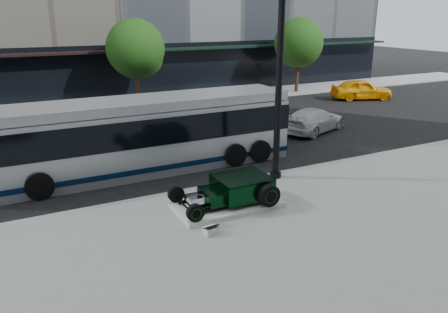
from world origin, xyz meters
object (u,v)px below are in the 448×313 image
lamppost (279,81)px  white_sedan (314,120)px  transit_bus (146,134)px  yellow_taxi (362,89)px  hot_rod (236,188)px

lamppost → white_sedan: bearing=41.2°
lamppost → transit_bus: (-3.98, 3.43, -2.29)m
yellow_taxi → transit_bus: bearing=133.3°
hot_rod → yellow_taxi: yellow_taxi is taller
white_sedan → transit_bus: bearing=78.8°
lamppost → transit_bus: size_ratio=0.65×
white_sedan → lamppost: bearing=110.2°
lamppost → yellow_taxi: size_ratio=1.81×
hot_rod → lamppost: (2.56, 1.55, 3.08)m
transit_bus → yellow_taxi: bearing=21.9°
hot_rod → lamppost: bearing=31.2°
transit_bus → white_sedan: bearing=9.8°
lamppost → white_sedan: size_ratio=1.80×
lamppost → white_sedan: lamppost is taller
hot_rod → transit_bus: 5.23m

